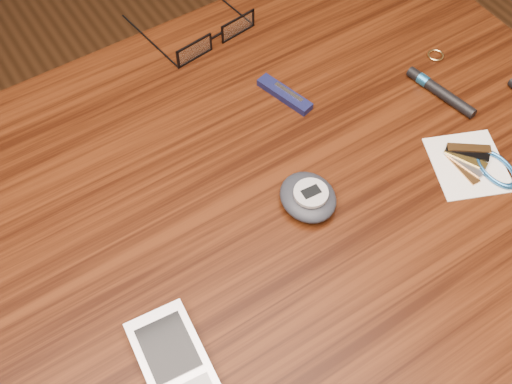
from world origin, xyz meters
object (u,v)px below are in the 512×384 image
Objects in this scene: eyeglasses at (213,36)px; pedometer at (308,197)px; desk at (235,284)px; pda_phone at (174,363)px; notepad_keys at (482,165)px; pocket_knife at (285,94)px.

pedometer is (-0.04, -0.28, -0.00)m from eyeglasses.
pedometer is at bearing -1.26° from desk.
eyeglasses reaches higher than pda_phone.
pedometer reaches higher than pda_phone.
notepad_keys is at bearing 2.03° from pda_phone.
pocket_knife is (-0.13, 0.22, 0.00)m from notepad_keys.
pedometer is 0.64× the size of notepad_keys.
desk is 8.46× the size of pda_phone.
eyeglasses and pedometer have the same top height.
pda_phone is at bearing -140.95° from pocket_knife.
notepad_keys is (0.20, -0.07, -0.01)m from pedometer.
desk is 12.33× the size of pocket_knife.
pocket_knife is (0.07, 0.15, -0.01)m from pedometer.
pda_phone reaches higher than desk.
desk is at bearing 166.48° from notepad_keys.
pda_phone is 1.57× the size of pedometer.
pedometer is 0.93× the size of pocket_knife.
pedometer is 0.21m from notepad_keys.
eyeglasses is at bearing 54.62° from pda_phone.
eyeglasses is at bearing 81.24° from pedometer.
notepad_keys is at bearing -13.52° from desk.
notepad_keys is (0.42, 0.01, -0.00)m from pda_phone.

